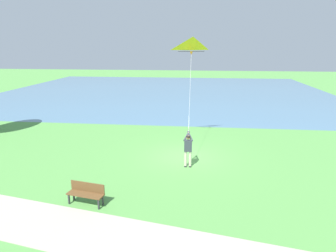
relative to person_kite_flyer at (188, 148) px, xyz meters
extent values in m
plane|color=#569947|center=(1.30, 0.23, -1.05)|extent=(120.00, 120.00, 0.00)
cube|color=teal|center=(25.84, 4.23, -1.04)|extent=(36.00, 44.00, 0.01)
cube|color=#ADA393|center=(-6.20, 2.23, -1.04)|extent=(8.47, 31.87, 0.02)
cube|color=#232328|center=(0.00, 0.12, -1.02)|extent=(0.24, 0.11, 0.06)
cylinder|color=beige|center=(-0.02, 0.12, -0.60)|extent=(0.14, 0.14, 0.82)
cube|color=#232328|center=(0.00, -0.12, -1.02)|extent=(0.24, 0.11, 0.06)
cylinder|color=beige|center=(-0.02, -0.12, -0.60)|extent=(0.14, 0.14, 0.82)
cube|color=#333842|center=(-0.02, 0.00, 0.11)|extent=(0.23, 0.40, 0.60)
sphere|color=#996B4C|center=(-0.02, 0.00, 0.57)|extent=(0.22, 0.22, 0.22)
ellipsoid|color=black|center=(-0.04, 0.00, 0.61)|extent=(0.23, 0.23, 0.13)
cylinder|color=#333842|center=(0.20, 0.09, 0.56)|extent=(0.53, 0.34, 0.43)
cylinder|color=#333842|center=(0.20, -0.09, 0.56)|extent=(0.53, 0.35, 0.43)
sphere|color=#996B4C|center=(0.36, 0.00, 0.69)|extent=(0.10, 0.10, 0.10)
pyramid|color=yellow|center=(3.77, -0.04, 5.13)|extent=(1.17, 1.86, 0.81)
cone|color=orange|center=(4.03, 0.05, 4.64)|extent=(0.26, 0.26, 0.22)
cylinder|color=black|center=(4.03, 0.05, 4.75)|extent=(0.59, 1.57, 0.02)
cylinder|color=silver|center=(2.20, 0.03, 2.64)|extent=(3.68, 0.06, 3.91)
cube|color=brown|center=(-4.25, 3.88, -0.60)|extent=(0.72, 1.56, 0.05)
cube|color=brown|center=(-4.06, 3.85, -0.37)|extent=(0.33, 1.48, 0.40)
cube|color=#2D2D33|center=(-4.53, 3.26, -0.82)|extent=(0.07, 0.07, 0.45)
cube|color=#2D2D33|center=(-4.22, 3.19, -0.82)|extent=(0.07, 0.07, 0.45)
cube|color=#2D2D33|center=(-4.28, 4.57, -0.82)|extent=(0.07, 0.07, 0.45)
cube|color=#2D2D33|center=(-3.96, 4.51, -0.82)|extent=(0.07, 0.07, 0.45)
camera|label=1|loc=(-14.25, -0.49, 5.09)|focal=31.18mm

